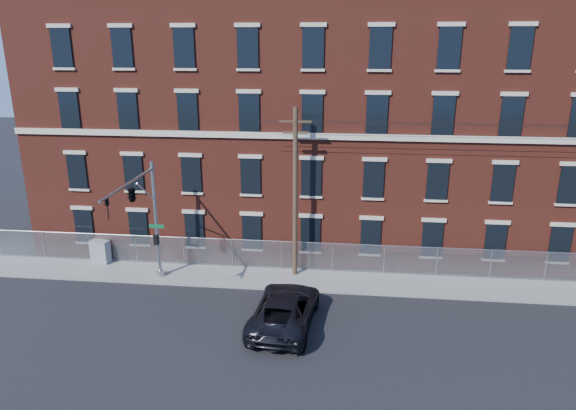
% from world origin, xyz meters
% --- Properties ---
extents(ground, '(140.00, 140.00, 0.00)m').
position_xyz_m(ground, '(0.00, 0.00, 0.00)').
color(ground, black).
rests_on(ground, ground).
extents(sidewalk, '(65.00, 3.00, 0.12)m').
position_xyz_m(sidewalk, '(12.00, 5.00, 0.06)').
color(sidewalk, gray).
rests_on(sidewalk, ground).
extents(mill_building, '(55.30, 14.32, 16.30)m').
position_xyz_m(mill_building, '(12.00, 13.93, 8.15)').
color(mill_building, maroon).
rests_on(mill_building, ground).
extents(chain_link_fence, '(59.06, 0.06, 1.85)m').
position_xyz_m(chain_link_fence, '(12.00, 6.30, 1.06)').
color(chain_link_fence, '#A5A8AD').
rests_on(chain_link_fence, ground).
extents(traffic_signal_mast, '(0.90, 6.75, 7.00)m').
position_xyz_m(traffic_signal_mast, '(-6.00, 2.18, 5.39)').
color(traffic_signal_mast, '#9EA0A5').
rests_on(traffic_signal_mast, ground).
extents(utility_pole_near, '(1.80, 0.28, 10.00)m').
position_xyz_m(utility_pole_near, '(2.00, 5.60, 5.34)').
color(utility_pole_near, '#4F3B27').
rests_on(utility_pole_near, ground).
extents(pickup_truck, '(3.39, 6.43, 1.72)m').
position_xyz_m(pickup_truck, '(2.04, -0.07, 0.86)').
color(pickup_truck, black).
rests_on(pickup_truck, ground).
extents(utility_cabinet, '(1.26, 0.81, 1.46)m').
position_xyz_m(utility_cabinet, '(-10.42, 6.00, 0.85)').
color(utility_cabinet, gray).
rests_on(utility_cabinet, sidewalk).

